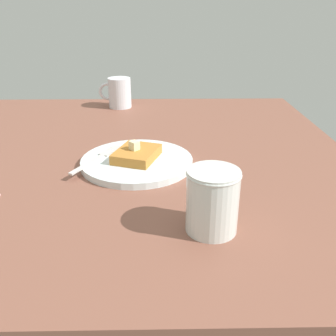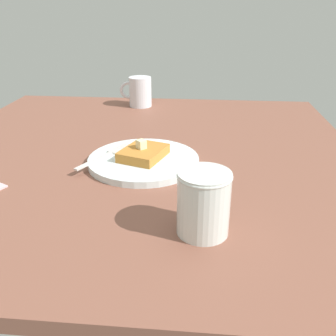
{
  "view_description": "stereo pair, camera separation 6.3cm",
  "coord_description": "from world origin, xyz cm",
  "px_view_note": "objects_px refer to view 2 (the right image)",
  "views": [
    {
      "loc": [
        -6.86,
        75.1,
        32.86
      ],
      "look_at": [
        -7.91,
        17.96,
        6.87
      ],
      "focal_mm": 40.0,
      "sensor_mm": 36.0,
      "label": 1
    },
    {
      "loc": [
        -13.13,
        74.87,
        32.86
      ],
      "look_at": [
        -7.91,
        17.96,
        6.87
      ],
      "focal_mm": 40.0,
      "sensor_mm": 36.0,
      "label": 2
    }
  ],
  "objects_px": {
    "fork": "(108,154)",
    "syrup_jar": "(203,205)",
    "plate": "(144,160)",
    "coffee_mug": "(140,92)"
  },
  "relations": [
    {
      "from": "fork",
      "to": "syrup_jar",
      "type": "height_order",
      "value": "syrup_jar"
    },
    {
      "from": "plate",
      "to": "fork",
      "type": "xyz_separation_m",
      "value": [
        0.07,
        -0.01,
        0.01
      ]
    },
    {
      "from": "plate",
      "to": "syrup_jar",
      "type": "xyz_separation_m",
      "value": [
        -0.12,
        0.23,
        0.04
      ]
    },
    {
      "from": "plate",
      "to": "fork",
      "type": "height_order",
      "value": "fork"
    },
    {
      "from": "syrup_jar",
      "to": "coffee_mug",
      "type": "relative_size",
      "value": 0.96
    },
    {
      "from": "fork",
      "to": "coffee_mug",
      "type": "xyz_separation_m",
      "value": [
        0.0,
        -0.43,
        0.03
      ]
    },
    {
      "from": "syrup_jar",
      "to": "fork",
      "type": "bearing_deg",
      "value": -50.74
    },
    {
      "from": "fork",
      "to": "syrup_jar",
      "type": "distance_m",
      "value": 0.31
    },
    {
      "from": "plate",
      "to": "coffee_mug",
      "type": "height_order",
      "value": "coffee_mug"
    },
    {
      "from": "coffee_mug",
      "to": "syrup_jar",
      "type": "bearing_deg",
      "value": 106.46
    }
  ]
}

